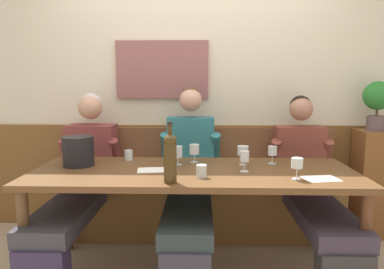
# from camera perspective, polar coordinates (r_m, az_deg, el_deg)

# --- Properties ---
(room_wall_back) EXTENTS (6.80, 0.12, 2.80)m
(room_wall_back) POSITION_cam_1_polar(r_m,az_deg,el_deg) (3.28, 0.58, 9.32)
(room_wall_back) COLOR beige
(room_wall_back) RESTS_ON ground
(wood_wainscot_panel) EXTENTS (6.80, 0.03, 0.96)m
(wood_wainscot_panel) POSITION_cam_1_polar(r_m,az_deg,el_deg) (3.34, 0.60, -6.68)
(wood_wainscot_panel) COLOR brown
(wood_wainscot_panel) RESTS_ON ground
(wall_bench) EXTENTS (2.49, 0.42, 0.94)m
(wall_bench) POSITION_cam_1_polar(r_m,az_deg,el_deg) (3.20, 0.53, -11.08)
(wall_bench) COLOR brown
(wall_bench) RESTS_ON ground
(dining_table) EXTENTS (2.19, 0.81, 0.76)m
(dining_table) POSITION_cam_1_polar(r_m,az_deg,el_deg) (2.45, 0.26, -7.59)
(dining_table) COLOR brown
(dining_table) RESTS_ON ground
(person_center_right_seat) EXTENTS (0.51, 1.24, 1.26)m
(person_center_right_seat) POSITION_cam_1_polar(r_m,az_deg,el_deg) (2.93, -17.53, -6.41)
(person_center_right_seat) COLOR #2C2342
(person_center_right_seat) RESTS_ON ground
(person_left_seat) EXTENTS (0.50, 1.23, 1.31)m
(person_left_seat) POSITION_cam_1_polar(r_m,az_deg,el_deg) (2.75, -0.43, -6.95)
(person_left_seat) COLOR #343240
(person_left_seat) RESTS_ON ground
(person_right_seat) EXTENTS (0.51, 1.23, 1.24)m
(person_right_seat) POSITION_cam_1_polar(r_m,az_deg,el_deg) (2.87, 18.59, -7.32)
(person_right_seat) COLOR #2E2B2D
(person_right_seat) RESTS_ON ground
(ice_bucket) EXTENTS (0.22, 0.22, 0.21)m
(ice_bucket) POSITION_cam_1_polar(r_m,az_deg,el_deg) (2.66, -17.84, -2.56)
(ice_bucket) COLOR black
(ice_bucket) RESTS_ON dining_table
(wine_bottle_amber_mid) EXTENTS (0.08, 0.08, 0.37)m
(wine_bottle_amber_mid) POSITION_cam_1_polar(r_m,az_deg,el_deg) (2.10, -3.54, -3.57)
(wine_bottle_amber_mid) COLOR #3D2D14
(wine_bottle_amber_mid) RESTS_ON dining_table
(wine_glass_mid_left) EXTENTS (0.07, 0.07, 0.13)m
(wine_glass_mid_left) POSITION_cam_1_polar(r_m,az_deg,el_deg) (2.27, 16.55, -4.60)
(wine_glass_mid_left) COLOR silver
(wine_glass_mid_left) RESTS_ON dining_table
(wine_glass_near_bucket) EXTENTS (0.08, 0.08, 0.15)m
(wine_glass_near_bucket) POSITION_cam_1_polar(r_m,az_deg,el_deg) (2.46, -3.10, -3.08)
(wine_glass_near_bucket) COLOR silver
(wine_glass_near_bucket) RESTS_ON dining_table
(wine_glass_center_rear) EXTENTS (0.07, 0.07, 0.14)m
(wine_glass_center_rear) POSITION_cam_1_polar(r_m,az_deg,el_deg) (2.56, -2.30, -2.94)
(wine_glass_center_rear) COLOR silver
(wine_glass_center_rear) RESTS_ON dining_table
(wine_glass_left_end) EXTENTS (0.08, 0.08, 0.14)m
(wine_glass_left_end) POSITION_cam_1_polar(r_m,az_deg,el_deg) (2.58, 8.20, -2.65)
(wine_glass_left_end) COLOR silver
(wine_glass_left_end) RESTS_ON dining_table
(wine_glass_mid_right) EXTENTS (0.07, 0.07, 0.13)m
(wine_glass_mid_right) POSITION_cam_1_polar(r_m,az_deg,el_deg) (2.66, 12.83, -2.75)
(wine_glass_mid_right) COLOR silver
(wine_glass_mid_right) RESTS_ON dining_table
(wine_glass_right_end) EXTENTS (0.07, 0.07, 0.14)m
(wine_glass_right_end) POSITION_cam_1_polar(r_m,az_deg,el_deg) (2.64, 0.29, -2.47)
(wine_glass_right_end) COLOR silver
(wine_glass_right_end) RESTS_ON dining_table
(wine_glass_by_bottle) EXTENTS (0.06, 0.06, 0.14)m
(wine_glass_by_bottle) POSITION_cam_1_polar(r_m,az_deg,el_deg) (2.39, 8.46, -3.62)
(wine_glass_by_bottle) COLOR silver
(wine_glass_by_bottle) RESTS_ON dining_table
(water_tumbler_right) EXTENTS (0.06, 0.06, 0.08)m
(water_tumbler_right) POSITION_cam_1_polar(r_m,az_deg,el_deg) (2.76, -10.16, -3.30)
(water_tumbler_right) COLOR silver
(water_tumbler_right) RESTS_ON dining_table
(water_tumbler_center) EXTENTS (0.07, 0.07, 0.08)m
(water_tumbler_center) POSITION_cam_1_polar(r_m,az_deg,el_deg) (2.24, 1.55, -5.91)
(water_tumbler_center) COLOR silver
(water_tumbler_center) RESTS_ON dining_table
(water_tumbler_left) EXTENTS (0.06, 0.06, 0.08)m
(water_tumbler_left) POSITION_cam_1_polar(r_m,az_deg,el_deg) (2.65, -3.44, -3.63)
(water_tumbler_left) COLOR silver
(water_tumbler_left) RESTS_ON dining_table
(tasting_sheet_left_guest) EXTENTS (0.23, 0.18, 0.00)m
(tasting_sheet_left_guest) POSITION_cam_1_polar(r_m,az_deg,el_deg) (2.44, -6.29, -5.70)
(tasting_sheet_left_guest) COLOR white
(tasting_sheet_left_guest) RESTS_ON dining_table
(tasting_sheet_right_guest) EXTENTS (0.23, 0.18, 0.00)m
(tasting_sheet_right_guest) POSITION_cam_1_polar(r_m,az_deg,el_deg) (2.35, 20.04, -6.70)
(tasting_sheet_right_guest) COLOR white
(tasting_sheet_right_guest) RESTS_ON dining_table
(corner_pedestal) EXTENTS (0.28, 0.28, 0.94)m
(corner_pedestal) POSITION_cam_1_polar(r_m,az_deg,el_deg) (3.51, 26.91, -7.04)
(corner_pedestal) COLOR brown
(corner_pedestal) RESTS_ON ground
(potted_plant) EXTENTS (0.24, 0.24, 0.42)m
(potted_plant) POSITION_cam_1_polar(r_m,az_deg,el_deg) (3.40, 27.73, 4.89)
(potted_plant) COLOR #5D484C
(potted_plant) RESTS_ON corner_pedestal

